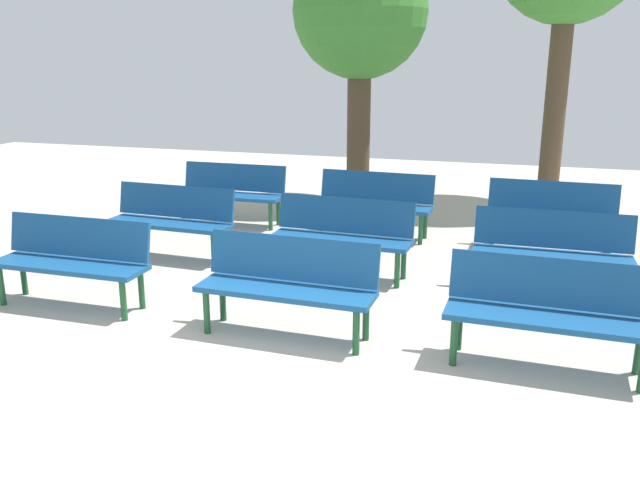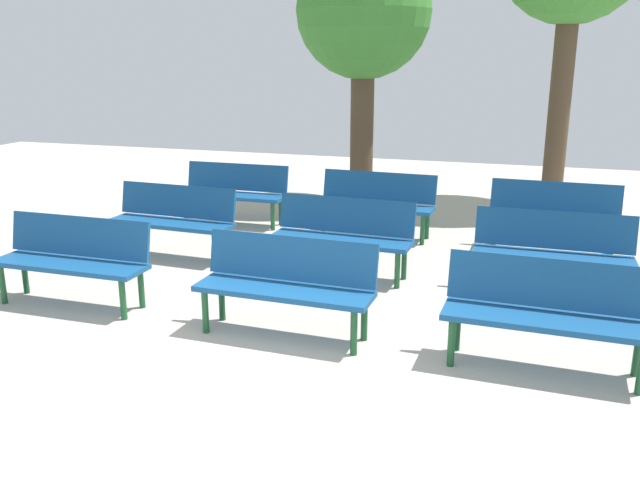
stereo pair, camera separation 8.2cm
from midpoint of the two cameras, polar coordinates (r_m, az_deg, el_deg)
name	(u,v)px [view 2 (the right image)]	position (r m, az deg, el deg)	size (l,w,h in m)	color
ground_plane	(202,416)	(4.91, -9.53, -14.55)	(24.00, 24.00, 0.00)	#B2A899
bench_r0_c0	(73,256)	(7.10, -20.01, -1.21)	(1.60, 0.49, 0.87)	navy
bench_r0_c1	(287,280)	(5.95, -2.48, -3.43)	(1.61, 0.53, 0.87)	navy
bench_r0_c2	(547,308)	(5.63, 19.18, -5.49)	(1.62, 0.54, 0.87)	navy
bench_r1_c0	(173,216)	(8.47, -12.18, 2.03)	(1.62, 0.55, 0.87)	navy
bench_r1_c1	(343,232)	(7.55, 2.26, 0.72)	(1.62, 0.55, 0.87)	navy
bench_r1_c2	(553,249)	(7.32, 19.54, -0.67)	(1.60, 0.49, 0.87)	navy
bench_r2_c0	(234,190)	(9.99, -7.10, 4.33)	(1.60, 0.48, 0.87)	navy
bench_r2_c1	(376,200)	(9.23, 5.09, 3.44)	(1.62, 0.55, 0.87)	navy
bench_r2_c2	(554,212)	(9.01, 19.58, 2.29)	(1.61, 0.53, 0.87)	navy
tree_0	(364,14)	(11.38, 3.97, 18.73)	(2.20, 2.20, 4.23)	#4C3A28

